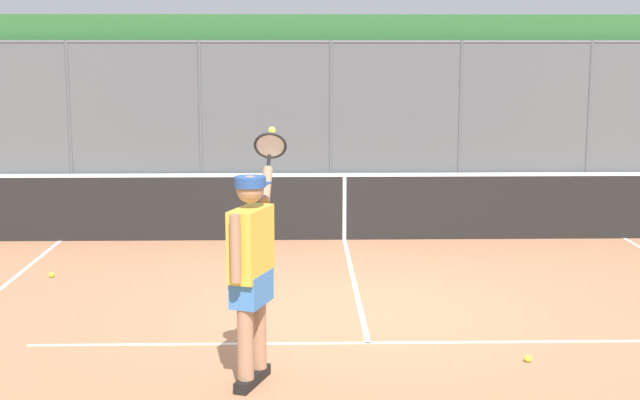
{
  "coord_description": "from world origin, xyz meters",
  "views": [
    {
      "loc": [
        0.63,
        9.1,
        2.72
      ],
      "look_at": [
        0.41,
        -0.78,
        1.05
      ],
      "focal_mm": 50.94,
      "sensor_mm": 36.0,
      "label": 1
    }
  ],
  "objects": [
    {
      "name": "ground_plane",
      "position": [
        0.0,
        0.0,
        0.0
      ],
      "size": [
        60.0,
        60.0,
        0.0
      ],
      "primitive_type": "plane",
      "color": "#B27551"
    },
    {
      "name": "court_line_markings",
      "position": [
        0.0,
        1.37,
        0.0
      ],
      "size": [
        8.14,
        8.38,
        0.01
      ],
      "color": "white",
      "rests_on": "ground"
    },
    {
      "name": "fence_backdrop",
      "position": [
        -0.0,
        -10.1,
        1.67
      ],
      "size": [
        18.97,
        1.37,
        3.38
      ],
      "color": "#565B60",
      "rests_on": "ground"
    },
    {
      "name": "tennis_net",
      "position": [
        0.0,
        -3.58,
        0.49
      ],
      "size": [
        10.46,
        0.09,
        1.07
      ],
      "color": "#2D2D2D",
      "rests_on": "ground"
    },
    {
      "name": "tennis_player",
      "position": [
        1.02,
        2.01,
        1.02
      ],
      "size": [
        0.47,
        1.42,
        2.01
      ],
      "rotation": [
        0.0,
        0.0,
        -1.92
      ],
      "color": "black",
      "rests_on": "ground"
    },
    {
      "name": "tennis_ball_near_net",
      "position": [
        -1.36,
        1.56,
        0.03
      ],
      "size": [
        0.07,
        0.07,
        0.07
      ],
      "primitive_type": "sphere",
      "color": "#CCDB33",
      "rests_on": "ground"
    },
    {
      "name": "tennis_ball_mid_court",
      "position": [
        3.61,
        -1.5,
        0.03
      ],
      "size": [
        0.07,
        0.07,
        0.07
      ],
      "primitive_type": "sphere",
      "color": "#CCDB33",
      "rests_on": "ground"
    }
  ]
}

